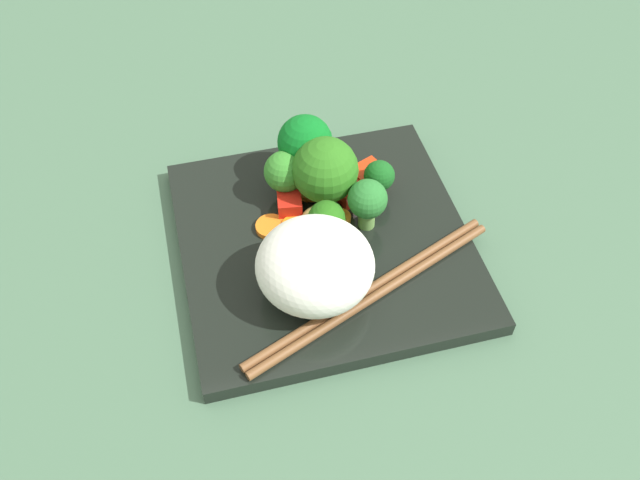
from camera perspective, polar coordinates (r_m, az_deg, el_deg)
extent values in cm
cube|color=#45684D|center=(62.08, 0.38, -1.29)|extent=(110.00, 110.00, 2.00)
cube|color=black|center=(60.73, 0.38, -0.26)|extent=(25.64, 25.64, 1.48)
ellipsoid|color=white|center=(54.06, -0.42, -2.13)|extent=(11.14, 11.35, 6.57)
cylinder|color=#5F904C|center=(63.17, 4.65, 4.08)|extent=(0.97, 1.14, 1.58)
sphere|color=#17581C|center=(62.07, 4.97, 5.37)|extent=(2.83, 2.83, 2.83)
cylinder|color=#75C057|center=(58.78, 0.25, 0.12)|extent=(1.54, 1.55, 2.12)
sphere|color=#215F14|center=(57.32, 0.22, 1.70)|extent=(3.22, 3.22, 3.22)
cylinder|color=#6DB146|center=(62.34, 0.59, 3.86)|extent=(2.93, 2.85, 2.37)
sphere|color=#2A6D1A|center=(60.46, 0.43, 5.87)|extent=(5.95, 5.95, 5.95)
cylinder|color=#67B24C|center=(64.61, -1.49, 6.28)|extent=(2.99, 2.74, 2.99)
sphere|color=#0D6A1E|center=(62.42, -1.31, 8.16)|extent=(5.06, 5.06, 5.06)
cylinder|color=#6EAF4C|center=(62.99, -2.94, 4.35)|extent=(2.30, 2.08, 2.22)
sphere|color=#35842A|center=(61.58, -2.97, 5.73)|extent=(3.78, 3.78, 3.78)
cylinder|color=#6AA14B|center=(60.59, 3.91, 1.88)|extent=(1.63, 1.66, 1.93)
sphere|color=#27732D|center=(59.05, 3.99, 3.44)|extent=(3.51, 3.51, 3.51)
cylinder|color=orange|center=(60.83, -4.13, 1.11)|extent=(3.75, 3.75, 0.50)
cylinder|color=orange|center=(60.51, -1.96, 1.06)|extent=(3.52, 3.52, 0.72)
cylinder|color=orange|center=(65.13, 1.56, 5.52)|extent=(3.33, 3.33, 0.69)
cylinder|color=orange|center=(61.40, 1.61, 1.85)|extent=(2.79, 2.79, 0.47)
cylinder|color=orange|center=(63.90, -0.99, 4.27)|extent=(4.25, 4.25, 0.42)
cube|color=red|center=(62.69, 2.65, 3.86)|extent=(2.42, 2.80, 1.61)
cube|color=red|center=(61.45, -2.55, 2.86)|extent=(2.45, 2.39, 1.93)
cube|color=red|center=(64.39, 3.89, 5.46)|extent=(3.10, 3.50, 1.81)
ellipsoid|color=tan|center=(60.06, -0.08, 1.62)|extent=(3.70, 4.00, 2.12)
cylinder|color=brown|center=(56.01, 4.61, -4.71)|extent=(10.58, 22.90, 0.75)
cylinder|color=brown|center=(56.36, 4.07, -4.16)|extent=(10.58, 22.90, 0.75)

